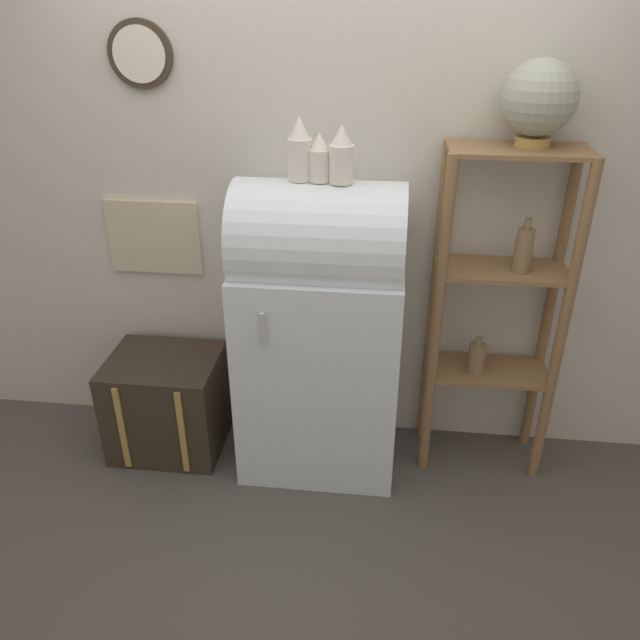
{
  "coord_description": "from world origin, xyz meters",
  "views": [
    {
      "loc": [
        0.3,
        -2.28,
        2.18
      ],
      "look_at": [
        0.0,
        0.27,
        0.81
      ],
      "focal_mm": 35.0,
      "sensor_mm": 36.0,
      "label": 1
    }
  ],
  "objects_px": {
    "suitcase_trunk": "(168,403)",
    "vase_left": "(300,151)",
    "refrigerator": "(320,331)",
    "globe": "(539,99)",
    "vase_center": "(320,159)",
    "vase_right": "(341,156)"
  },
  "relations": [
    {
      "from": "suitcase_trunk",
      "to": "vase_left",
      "type": "relative_size",
      "value": 2.13
    },
    {
      "from": "refrigerator",
      "to": "suitcase_trunk",
      "type": "relative_size",
      "value": 2.63
    },
    {
      "from": "refrigerator",
      "to": "globe",
      "type": "relative_size",
      "value": 4.28
    },
    {
      "from": "suitcase_trunk",
      "to": "refrigerator",
      "type": "bearing_deg",
      "value": -0.3
    },
    {
      "from": "vase_center",
      "to": "globe",
      "type": "bearing_deg",
      "value": 8.78
    },
    {
      "from": "globe",
      "to": "vase_center",
      "type": "distance_m",
      "value": 0.9
    },
    {
      "from": "vase_left",
      "to": "vase_center",
      "type": "xyz_separation_m",
      "value": [
        0.09,
        -0.01,
        -0.03
      ]
    },
    {
      "from": "refrigerator",
      "to": "vase_left",
      "type": "bearing_deg",
      "value": 171.85
    },
    {
      "from": "vase_left",
      "to": "refrigerator",
      "type": "bearing_deg",
      "value": -8.15
    },
    {
      "from": "suitcase_trunk",
      "to": "vase_left",
      "type": "bearing_deg",
      "value": 0.62
    },
    {
      "from": "refrigerator",
      "to": "globe",
      "type": "xyz_separation_m",
      "value": [
        0.87,
        0.13,
        1.04
      ]
    },
    {
      "from": "suitcase_trunk",
      "to": "vase_left",
      "type": "height_order",
      "value": "vase_left"
    },
    {
      "from": "globe",
      "to": "vase_center",
      "type": "relative_size",
      "value": 1.71
    },
    {
      "from": "suitcase_trunk",
      "to": "vase_center",
      "type": "height_order",
      "value": "vase_center"
    },
    {
      "from": "globe",
      "to": "suitcase_trunk",
      "type": "bearing_deg",
      "value": -175.63
    },
    {
      "from": "vase_left",
      "to": "vase_right",
      "type": "xyz_separation_m",
      "value": [
        0.17,
        -0.02,
        -0.01
      ]
    },
    {
      "from": "suitcase_trunk",
      "to": "vase_right",
      "type": "height_order",
      "value": "vase_right"
    },
    {
      "from": "globe",
      "to": "vase_center",
      "type": "height_order",
      "value": "globe"
    },
    {
      "from": "refrigerator",
      "to": "vase_left",
      "type": "distance_m",
      "value": 0.84
    },
    {
      "from": "suitcase_trunk",
      "to": "globe",
      "type": "height_order",
      "value": "globe"
    },
    {
      "from": "globe",
      "to": "refrigerator",
      "type": "bearing_deg",
      "value": -171.37
    },
    {
      "from": "globe",
      "to": "vase_left",
      "type": "xyz_separation_m",
      "value": [
        -0.95,
        -0.12,
        -0.2
      ]
    }
  ]
}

